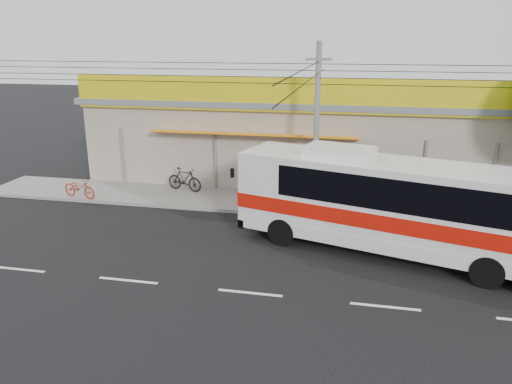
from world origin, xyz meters
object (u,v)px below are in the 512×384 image
(coach_bus, at_px, (413,204))
(motorbike_dark, at_px, (185,179))
(utility_pole, at_px, (318,73))
(motorbike_red, at_px, (79,188))

(coach_bus, bearing_deg, motorbike_dark, 168.03)
(motorbike_dark, bearing_deg, coach_bus, -103.44)
(motorbike_dark, xyz_separation_m, utility_pole, (6.53, -1.37, 5.32))
(motorbike_red, distance_m, utility_pole, 12.32)
(motorbike_dark, bearing_deg, utility_pole, -86.89)
(utility_pole, bearing_deg, coach_bus, -48.18)
(coach_bus, distance_m, utility_pole, 6.92)
(coach_bus, relative_size, motorbike_red, 6.62)
(motorbike_dark, height_order, utility_pole, utility_pole)
(motorbike_red, bearing_deg, coach_bus, -88.46)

